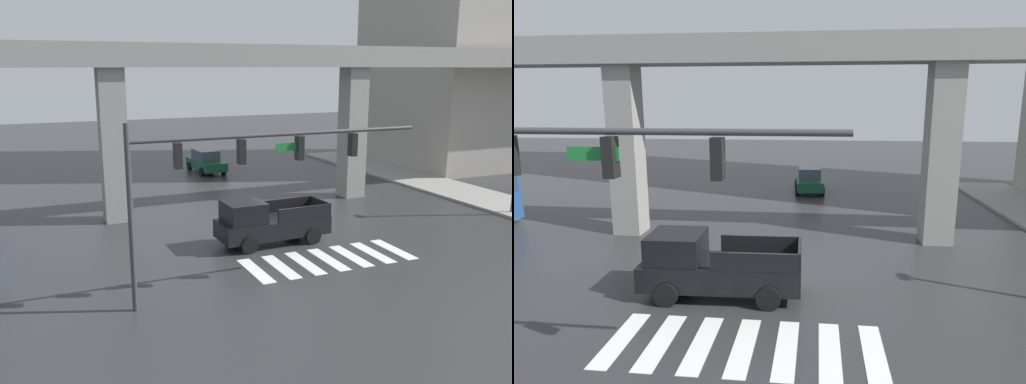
{
  "view_description": "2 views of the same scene",
  "coord_description": "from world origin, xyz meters",
  "views": [
    {
      "loc": [
        -11.2,
        -23.24,
        7.89
      ],
      "look_at": [
        -0.73,
        1.42,
        1.69
      ],
      "focal_mm": 38.21,
      "sensor_mm": 36.0,
      "label": 1
    },
    {
      "loc": [
        1.78,
        -14.66,
        6.15
      ],
      "look_at": [
        -0.07,
        2.29,
        2.67
      ],
      "focal_mm": 30.58,
      "sensor_mm": 36.0,
      "label": 2
    }
  ],
  "objects": [
    {
      "name": "pickup_truck",
      "position": [
        -1.5,
        -1.64,
        0.99
      ],
      "size": [
        5.15,
        2.2,
        2.08
      ],
      "color": "black",
      "rests_on": "ground"
    },
    {
      "name": "crosswalk_stripes",
      "position": [
        -0.0,
        -4.59,
        0.01
      ],
      "size": [
        7.15,
        2.8,
        0.01
      ],
      "color": "silver",
      "rests_on": "ground"
    },
    {
      "name": "elevated_overpass",
      "position": [
        0.0,
        4.93,
        7.66
      ],
      "size": [
        57.28,
        1.87,
        9.03
      ],
      "color": "gray",
      "rests_on": "ground"
    },
    {
      "name": "sedan_dark_green",
      "position": [
        1.24,
        15.81,
        0.85
      ],
      "size": [
        2.18,
        4.41,
        1.72
      ],
      "color": "#14472D",
      "rests_on": "ground"
    },
    {
      "name": "ground_plane",
      "position": [
        0.0,
        0.0,
        0.0
      ],
      "size": [
        120.0,
        120.0,
        0.0
      ],
      "primitive_type": "plane",
      "color": "#2D2D30"
    }
  ]
}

